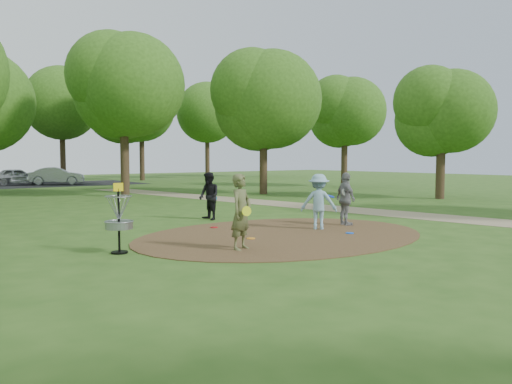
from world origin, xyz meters
TOP-DOWN VIEW (x-y plane):
  - ground at (0.00, 0.00)m, footprint 100.00×100.00m
  - dirt_clearing at (0.00, 0.00)m, footprint 8.40×8.40m
  - footpath at (6.50, 2.00)m, footprint 7.55×39.89m
  - parking_lot at (2.00, 30.00)m, footprint 14.00×8.00m
  - player_observer_with_disc at (-2.17, -1.02)m, footprint 0.74×0.62m
  - player_throwing_with_disc at (1.48, 0.15)m, footprint 1.26×1.17m
  - player_walking_with_disc at (0.22, 4.03)m, footprint 0.66×0.80m
  - player_waiting_with_disc at (2.74, 0.24)m, footprint 0.66×1.03m
  - disc_ground_cyan at (-0.70, 1.12)m, footprint 0.22×0.22m
  - disc_ground_blue at (1.55, -0.98)m, footprint 0.22×0.22m
  - disc_ground_red at (-0.76, 2.24)m, footprint 0.22×0.22m
  - car_left at (0.19, 30.50)m, footprint 3.89×1.93m
  - car_right at (2.70, 29.41)m, footprint 4.25×2.81m
  - disc_ground_orange at (-1.13, -0.02)m, footprint 0.22×0.22m
  - disc_golf_basket at (-4.50, 0.30)m, footprint 0.63×0.63m
  - tree_ring at (0.99, 9.88)m, footprint 36.79×45.88m

SIDE VIEW (x-z plane):
  - ground at x=0.00m, z-range 0.00..0.00m
  - parking_lot at x=2.00m, z-range 0.00..0.01m
  - footpath at x=6.50m, z-range 0.00..0.01m
  - dirt_clearing at x=0.00m, z-range 0.00..0.02m
  - disc_ground_cyan at x=-0.70m, z-range 0.02..0.04m
  - disc_ground_blue at x=1.55m, z-range 0.02..0.04m
  - disc_ground_red at x=-0.76m, z-range 0.02..0.04m
  - disc_ground_orange at x=-1.13m, z-range 0.02..0.04m
  - car_left at x=0.19m, z-range 0.00..1.28m
  - car_right at x=2.70m, z-range 0.00..1.32m
  - player_walking_with_disc at x=0.22m, z-range 0.00..1.60m
  - player_throwing_with_disc at x=1.48m, z-range 0.00..1.61m
  - player_waiting_with_disc at x=2.74m, z-range 0.00..1.63m
  - player_observer_with_disc at x=-2.17m, z-range 0.00..1.72m
  - disc_golf_basket at x=-4.50m, z-range 0.10..1.64m
  - tree_ring at x=0.99m, z-range 0.54..9.83m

